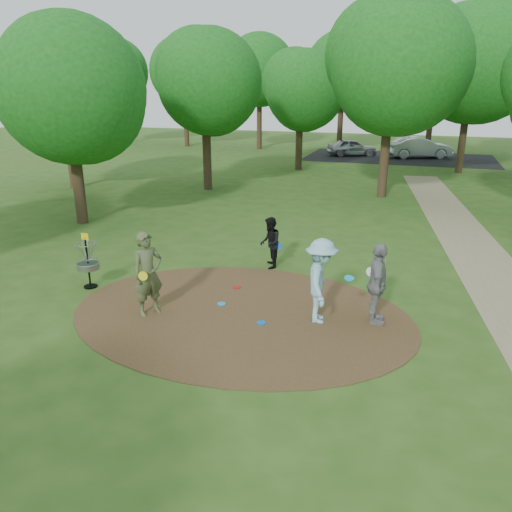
% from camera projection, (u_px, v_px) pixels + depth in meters
% --- Properties ---
extents(ground, '(100.00, 100.00, 0.00)m').
position_uv_depth(ground, '(240.00, 314.00, 12.09)').
color(ground, '#2D5119').
rests_on(ground, ground).
extents(dirt_clearing, '(8.40, 8.40, 0.02)m').
position_uv_depth(dirt_clearing, '(240.00, 314.00, 12.09)').
color(dirt_clearing, '#47301C').
rests_on(dirt_clearing, ground).
extents(parking_lot, '(14.00, 8.00, 0.01)m').
position_uv_depth(parking_lot, '(399.00, 158.00, 38.41)').
color(parking_lot, black).
rests_on(parking_lot, ground).
extents(player_observer_with_disc, '(0.82, 0.90, 2.05)m').
position_uv_depth(player_observer_with_disc, '(148.00, 274.00, 11.80)').
color(player_observer_with_disc, '#4C5A34').
rests_on(player_observer_with_disc, ground).
extents(player_throwing_with_disc, '(1.28, 1.41, 2.01)m').
position_uv_depth(player_throwing_with_disc, '(321.00, 281.00, 11.43)').
color(player_throwing_with_disc, '#97CEE1').
rests_on(player_throwing_with_disc, ground).
extents(player_walking_with_disc, '(0.79, 0.90, 1.56)m').
position_uv_depth(player_walking_with_disc, '(270.00, 243.00, 14.96)').
color(player_walking_with_disc, black).
rests_on(player_walking_with_disc, ground).
extents(player_waiting_with_disc, '(0.60, 1.18, 1.93)m').
position_uv_depth(player_waiting_with_disc, '(377.00, 284.00, 11.35)').
color(player_waiting_with_disc, gray).
rests_on(player_waiting_with_disc, ground).
extents(disc_ground_cyan, '(0.22, 0.22, 0.02)m').
position_uv_depth(disc_ground_cyan, '(222.00, 304.00, 12.59)').
color(disc_ground_cyan, '#1B95D9').
rests_on(disc_ground_cyan, dirt_clearing).
extents(disc_ground_blue, '(0.22, 0.22, 0.02)m').
position_uv_depth(disc_ground_blue, '(261.00, 323.00, 11.58)').
color(disc_ground_blue, blue).
rests_on(disc_ground_blue, dirt_clearing).
extents(disc_ground_red, '(0.22, 0.22, 0.02)m').
position_uv_depth(disc_ground_red, '(237.00, 287.00, 13.62)').
color(disc_ground_red, red).
rests_on(disc_ground_red, dirt_clearing).
extents(car_left, '(4.15, 2.87, 1.31)m').
position_uv_depth(car_left, '(352.00, 147.00, 39.27)').
color(car_left, '#A6AAAD').
rests_on(car_left, ground).
extents(car_right, '(5.07, 3.31, 1.58)m').
position_uv_depth(car_right, '(420.00, 148.00, 37.96)').
color(car_right, '#A9ADB1').
rests_on(car_right, ground).
extents(disc_golf_basket, '(0.63, 0.63, 1.54)m').
position_uv_depth(disc_golf_basket, '(87.00, 257.00, 13.43)').
color(disc_golf_basket, black).
rests_on(disc_golf_basket, ground).
extents(tree_ring, '(37.47, 46.09, 9.82)m').
position_uv_depth(tree_ring, '(383.00, 84.00, 18.11)').
color(tree_ring, '#332316').
rests_on(tree_ring, ground).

